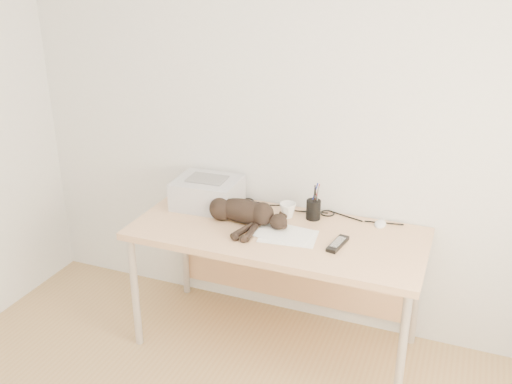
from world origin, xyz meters
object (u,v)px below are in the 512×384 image
at_px(pen_cup, 313,209).
at_px(mug, 288,210).
at_px(printer, 208,192).
at_px(cat, 240,212).
at_px(mouse, 380,222).
at_px(desk, 282,245).

bearing_deg(pen_cup, mug, -166.73).
bearing_deg(pen_cup, printer, -175.44).
height_order(cat, mug, cat).
bearing_deg(cat, printer, 155.24).
distance_m(printer, pen_cup, 0.64).
height_order(pen_cup, mouse, pen_cup).
distance_m(desk, mug, 0.20).
bearing_deg(desk, printer, 170.55).
bearing_deg(printer, cat, -27.93).
bearing_deg(mug, desk, -88.77).
distance_m(printer, mouse, 1.02).
bearing_deg(desk, pen_cup, 44.00).
bearing_deg(cat, mouse, 22.06).
relative_size(printer, mug, 4.12).
xyz_separation_m(printer, mug, (0.50, 0.02, -0.04)).
bearing_deg(pen_cup, cat, -152.23).
distance_m(cat, mouse, 0.79).
height_order(desk, printer, printer).
distance_m(mug, mouse, 0.52).
bearing_deg(mouse, desk, -159.13).
xyz_separation_m(cat, mug, (0.23, 0.16, -0.02)).
height_order(printer, mug, printer).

